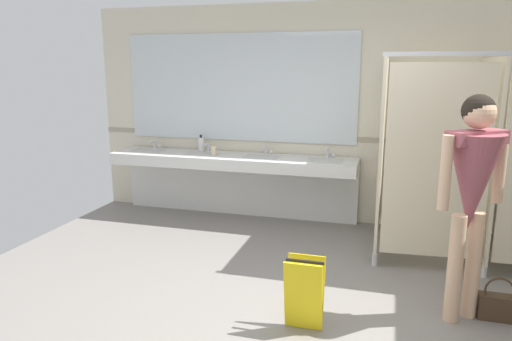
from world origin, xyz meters
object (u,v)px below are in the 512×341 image
wet_floor_sign (304,293)px  paper_cup (214,151)px  person_standing (473,181)px  handbag (498,306)px  soap_dispenser (201,144)px

wet_floor_sign → paper_cup: bearing=124.8°
person_standing → paper_cup: person_standing is taller
handbag → wet_floor_sign: size_ratio=0.63×
handbag → paper_cup: bearing=150.0°
paper_cup → wet_floor_sign: bearing=-55.2°
person_standing → handbag: size_ratio=4.99×
soap_dispenser → person_standing: bearing=-34.0°
paper_cup → wet_floor_sign: (1.57, -2.26, -0.60)m
soap_dispenser → paper_cup: 0.34m
person_standing → handbag: 1.03m
person_standing → handbag: bearing=12.2°
person_standing → handbag: person_standing is taller
handbag → paper_cup: 3.53m
person_standing → paper_cup: size_ratio=15.80×
paper_cup → wet_floor_sign: paper_cup is taller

